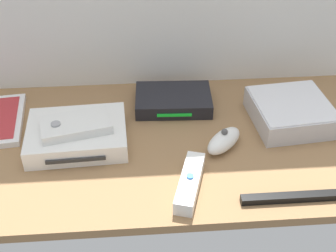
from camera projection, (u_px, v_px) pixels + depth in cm
name	position (u px, v px, depth cm)	size (l,w,h in cm)	color
ground_plane	(168.00, 144.00, 100.18)	(100.00, 48.00, 2.00)	#936D47
game_console	(77.00, 135.00, 97.61)	(21.75, 17.28, 4.40)	white
mini_computer	(291.00, 112.00, 103.62)	(18.55, 18.55, 5.30)	silver
network_router	(173.00, 100.00, 109.01)	(18.51, 12.96, 3.40)	black
remote_wand	(190.00, 183.00, 87.10)	(7.69, 15.21, 3.40)	white
remote_nunchuk	(224.00, 141.00, 96.31)	(10.18, 10.19, 5.10)	white
remote_classic_pad	(76.00, 125.00, 95.05)	(15.78, 10.91, 2.40)	white
sensor_bar	(304.00, 197.00, 85.27)	(24.00, 1.80, 1.40)	black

